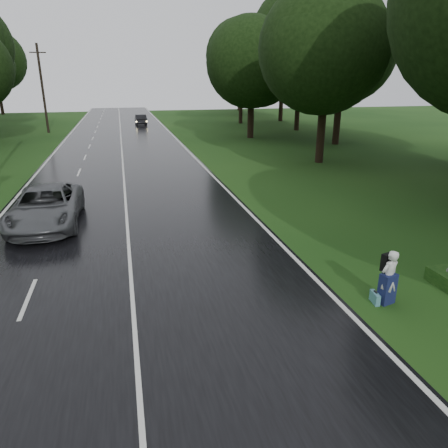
# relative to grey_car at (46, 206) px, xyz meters

# --- Properties ---
(ground) EXTENTS (160.00, 160.00, 0.00)m
(ground) POSITION_rel_grey_car_xyz_m (3.40, -8.88, -0.88)
(ground) COLOR #1F4314
(ground) RESTS_ON ground
(road) EXTENTS (12.00, 140.00, 0.04)m
(road) POSITION_rel_grey_car_xyz_m (3.40, 11.12, -0.86)
(road) COLOR black
(road) RESTS_ON ground
(lane_center) EXTENTS (0.12, 140.00, 0.01)m
(lane_center) POSITION_rel_grey_car_xyz_m (3.40, 11.12, -0.83)
(lane_center) COLOR silver
(lane_center) RESTS_ON road
(grey_car) EXTENTS (2.81, 6.03, 1.67)m
(grey_car) POSITION_rel_grey_car_xyz_m (0.00, 0.00, 0.00)
(grey_car) COLOR #535559
(grey_car) RESTS_ON road
(far_car) EXTENTS (1.58, 4.28, 1.40)m
(far_car) POSITION_rel_grey_car_xyz_m (6.32, 42.65, -0.13)
(far_car) COLOR black
(far_car) RESTS_ON road
(hitchhiker) EXTENTS (0.68, 0.64, 1.64)m
(hitchhiker) POSITION_rel_grey_car_xyz_m (10.56, -9.54, -0.11)
(hitchhiker) COLOR silver
(hitchhiker) RESTS_ON ground
(suitcase) EXTENTS (0.20, 0.48, 0.33)m
(suitcase) POSITION_rel_grey_car_xyz_m (10.24, -9.48, -0.71)
(suitcase) COLOR teal
(suitcase) RESTS_ON ground
(utility_pole_far) EXTENTS (1.80, 0.28, 10.05)m
(utility_pole_far) POSITION_rel_grey_car_xyz_m (-5.10, 35.90, -0.88)
(utility_pole_far) COLOR black
(utility_pole_far) RESTS_ON ground
(tree_right_d) EXTENTS (9.11, 9.11, 14.23)m
(tree_right_d) POSITION_rel_grey_car_xyz_m (18.34, 10.70, -0.88)
(tree_right_d) COLOR black
(tree_right_d) RESTS_ON ground
(tree_right_e) EXTENTS (8.29, 8.29, 12.95)m
(tree_right_e) POSITION_rel_grey_car_xyz_m (17.40, 25.79, -0.88)
(tree_right_e) COLOR black
(tree_right_e) RESTS_ON ground
(tree_right_f) EXTENTS (10.40, 10.40, 16.25)m
(tree_right_f) POSITION_rel_grey_car_xyz_m (20.71, 41.29, -0.88)
(tree_right_f) COLOR black
(tree_right_f) RESTS_ON ground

